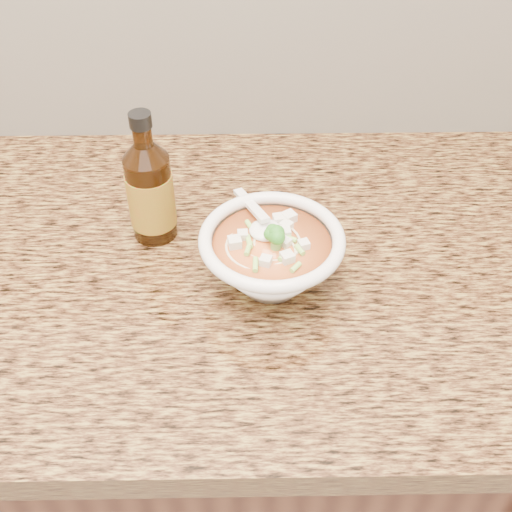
{
  "coord_description": "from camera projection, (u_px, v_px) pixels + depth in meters",
  "views": [
    {
      "loc": [
        0.19,
        1.01,
        1.51
      ],
      "look_at": [
        0.2,
        1.61,
        0.95
      ],
      "focal_mm": 45.0,
      "sensor_mm": 36.0,
      "label": 1
    }
  ],
  "objects": [
    {
      "name": "soup_bowl",
      "position": [
        271.0,
        258.0,
        0.83
      ],
      "size": [
        0.19,
        0.21,
        0.1
      ],
      "rotation": [
        0.0,
        0.0,
        0.04
      ],
      "color": "white",
      "rests_on": "counter_slab"
    },
    {
      "name": "cabinet",
      "position": [
        152.0,
        434.0,
        1.22
      ],
      "size": [
        4.0,
        0.65,
        0.86
      ],
      "primitive_type": "cube",
      "color": "#32180F",
      "rests_on": "ground"
    },
    {
      "name": "counter_slab",
      "position": [
        116.0,
        264.0,
        0.91
      ],
      "size": [
        4.0,
        0.68,
        0.04
      ],
      "primitive_type": "cube",
      "color": "olive",
      "rests_on": "cabinet"
    },
    {
      "name": "hot_sauce_bottle",
      "position": [
        150.0,
        192.0,
        0.88
      ],
      "size": [
        0.07,
        0.07,
        0.2
      ],
      "rotation": [
        0.0,
        0.0,
        -0.0
      ],
      "color": "#341907",
      "rests_on": "counter_slab"
    }
  ]
}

